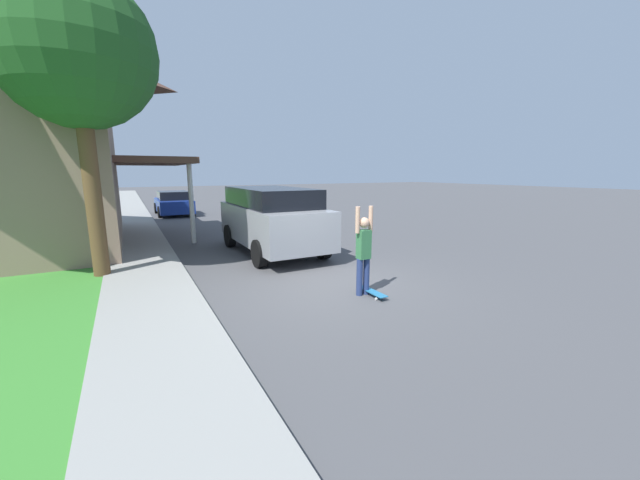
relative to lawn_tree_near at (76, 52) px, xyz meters
name	(u,v)px	position (x,y,z in m)	size (l,w,h in m)	color
ground_plane	(330,285)	(4.52, -3.12, -5.04)	(120.00, 120.00, 0.00)	#49494C
sidewalk	(140,249)	(0.92, 2.88, -4.99)	(1.80, 80.00, 0.10)	gray
lawn_tree_near	(76,52)	(0.00, 0.00, 0.00)	(3.31, 3.31, 6.66)	brown
suv_parked	(272,218)	(4.61, 0.66, -3.93)	(2.18, 4.88, 2.03)	gray
car_down_street	(174,203)	(3.12, 12.92, -4.37)	(1.95, 4.08, 1.39)	navy
skateboarder	(364,250)	(4.82, -3.96, -4.10)	(0.41, 0.21, 1.84)	navy
skateboard	(372,292)	(4.95, -4.12, -4.96)	(0.20, 0.81, 0.10)	#236B99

